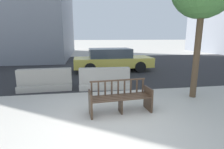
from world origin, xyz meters
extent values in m
plane|color=#B7B2A8|center=(0.00, 0.00, 0.00)|extent=(200.00, 200.00, 0.00)
cube|color=#28282B|center=(0.00, 8.70, 0.00)|extent=(120.00, 12.00, 0.01)
cube|color=#473323|center=(-0.49, 0.68, 0.33)|extent=(0.10, 0.52, 0.66)
cube|color=#473323|center=(1.15, 0.83, 0.33)|extent=(0.10, 0.52, 0.66)
cube|color=#473323|center=(0.33, 0.76, 0.22)|extent=(0.07, 0.33, 0.45)
cube|color=#473323|center=(0.35, 0.53, 0.45)|extent=(1.60, 0.21, 0.02)
cube|color=#473323|center=(0.34, 0.64, 0.45)|extent=(1.60, 0.21, 0.02)
cube|color=#473323|center=(0.33, 0.76, 0.45)|extent=(1.60, 0.21, 0.02)
cube|color=#473323|center=(0.32, 0.87, 0.45)|extent=(1.60, 0.21, 0.02)
cube|color=#473323|center=(0.31, 0.98, 0.45)|extent=(1.60, 0.21, 0.02)
cube|color=#473323|center=(0.31, 0.99, 0.86)|extent=(1.60, 0.18, 0.04)
cube|color=#473323|center=(-0.44, 0.93, 0.65)|extent=(0.05, 0.03, 0.38)
cube|color=#473323|center=(-0.25, 0.94, 0.65)|extent=(0.05, 0.03, 0.38)
cube|color=#473323|center=(-0.06, 0.96, 0.65)|extent=(0.05, 0.03, 0.38)
cube|color=#473323|center=(0.12, 0.98, 0.65)|extent=(0.05, 0.03, 0.38)
cube|color=#473323|center=(0.31, 0.99, 0.65)|extent=(0.05, 0.03, 0.38)
cube|color=#473323|center=(0.50, 1.01, 0.65)|extent=(0.05, 0.03, 0.38)
cube|color=#473323|center=(0.68, 1.03, 0.65)|extent=(0.05, 0.03, 0.38)
cube|color=#473323|center=(0.87, 1.04, 0.65)|extent=(0.05, 0.03, 0.38)
cube|color=#473323|center=(1.06, 1.06, 0.65)|extent=(0.05, 0.03, 0.38)
cube|color=#473323|center=(-0.48, 0.66, 0.65)|extent=(0.09, 0.46, 0.03)
cube|color=#473323|center=(1.15, 0.81, 0.65)|extent=(0.09, 0.46, 0.03)
cube|color=#ADA89E|center=(0.16, 3.10, 0.12)|extent=(2.03, 0.76, 0.24)
cube|color=#ADA89E|center=(0.16, 3.10, 0.54)|extent=(2.01, 0.38, 0.60)
cube|color=#9E998E|center=(-2.14, 3.26, 0.12)|extent=(2.03, 0.76, 0.24)
cube|color=#9E998E|center=(-2.14, 3.26, 0.54)|extent=(2.01, 0.38, 0.60)
cylinder|color=brown|center=(3.08, 1.64, 1.49)|extent=(0.20, 0.20, 2.99)
cube|color=#DBC64C|center=(1.09, 6.71, 0.54)|extent=(4.69, 1.88, 0.56)
cube|color=#38424C|center=(0.90, 6.71, 1.09)|extent=(2.48, 1.60, 0.53)
cylinder|color=black|center=(2.50, 7.58, 0.32)|extent=(0.65, 0.24, 0.64)
cylinder|color=black|center=(2.55, 5.94, 0.32)|extent=(0.65, 0.24, 0.64)
cylinder|color=black|center=(-0.37, 7.49, 0.32)|extent=(0.65, 0.24, 0.64)
cylinder|color=black|center=(-0.32, 5.85, 0.32)|extent=(0.65, 0.24, 0.64)
camera|label=1|loc=(-0.59, -3.64, 2.06)|focal=28.00mm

